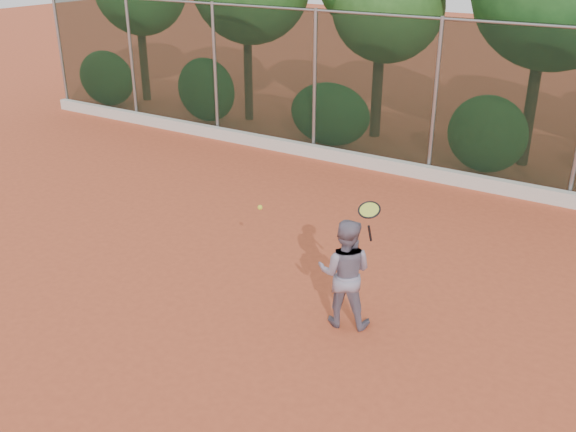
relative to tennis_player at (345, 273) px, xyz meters
The scene contains 6 objects.
ground 1.53m from the tennis_player, 150.05° to the right, with size 80.00×80.00×0.00m, color #C04F2D.
concrete_curb 6.30m from the tennis_player, 100.43° to the left, with size 24.00×0.20×0.30m, color silver.
tennis_player is the anchor object (origin of this frame).
chainlink_fence 6.53m from the tennis_player, 100.14° to the left, with size 24.09×0.09×3.50m.
tennis_racket 1.14m from the tennis_player, 23.86° to the right, with size 0.32×0.30×0.56m.
tennis_ball_in_flight 1.51m from the tennis_player, behind, with size 0.07×0.07×0.07m.
Camera 1 is at (4.56, -6.30, 5.03)m, focal length 40.00 mm.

